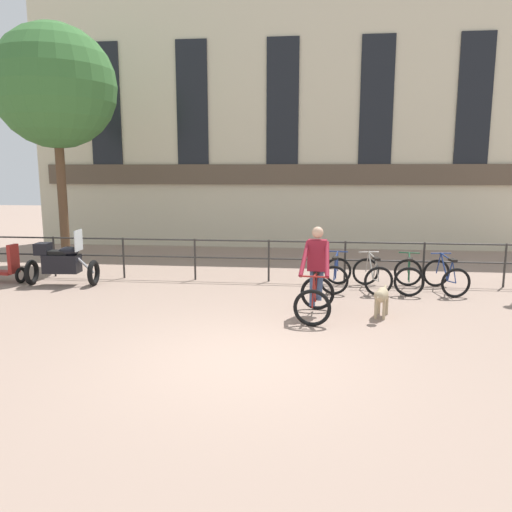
{
  "coord_description": "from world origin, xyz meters",
  "views": [
    {
      "loc": [
        1.01,
        -6.98,
        2.77
      ],
      "look_at": [
        -0.06,
        2.86,
        1.05
      ],
      "focal_mm": 35.0,
      "sensor_mm": 36.0,
      "label": 1
    }
  ],
  "objects": [
    {
      "name": "ground_plane",
      "position": [
        0.0,
        0.0,
        0.0
      ],
      "size": [
        60.0,
        60.0,
        0.0
      ],
      "primitive_type": "plane",
      "color": "gray"
    },
    {
      "name": "canal_railing",
      "position": [
        -0.0,
        5.2,
        0.71
      ],
      "size": [
        15.05,
        0.05,
        1.05
      ],
      "color": "#2D2B28",
      "rests_on": "ground_plane"
    },
    {
      "name": "building_facade",
      "position": [
        0.0,
        10.99,
        4.29
      ],
      "size": [
        18.0,
        0.72,
        8.62
      ],
      "color": "beige",
      "rests_on": "ground_plane"
    },
    {
      "name": "cyclist_with_bike",
      "position": [
        1.14,
        2.34,
        0.76
      ],
      "size": [
        0.79,
        1.23,
        1.7
      ],
      "rotation": [
        0.0,
        0.0,
        -0.1
      ],
      "color": "black",
      "rests_on": "ground_plane"
    },
    {
      "name": "dog",
      "position": [
        2.37,
        2.34,
        0.42
      ],
      "size": [
        0.39,
        0.92,
        0.59
      ],
      "rotation": [
        0.0,
        0.0,
        -0.29
      ],
      "color": "tan",
      "rests_on": "ground_plane"
    },
    {
      "name": "parked_motorcycle",
      "position": [
        -4.95,
        4.26,
        0.56
      ],
      "size": [
        1.69,
        0.73,
        1.35
      ],
      "rotation": [
        0.0,
        0.0,
        1.64
      ],
      "color": "black",
      "rests_on": "ground_plane"
    },
    {
      "name": "parked_bicycle_near_lamp",
      "position": [
        1.63,
        4.54,
        0.36
      ],
      "size": [
        0.81,
        1.19,
        0.86
      ],
      "rotation": [
        0.0,
        0.0,
        3.0
      ],
      "color": "black",
      "rests_on": "ground_plane"
    },
    {
      "name": "parked_bicycle_mid_left",
      "position": [
        2.46,
        4.54,
        0.36
      ],
      "size": [
        0.83,
        1.2,
        0.86
      ],
      "rotation": [
        0.0,
        0.0,
        3.3
      ],
      "color": "black",
      "rests_on": "ground_plane"
    },
    {
      "name": "parked_bicycle_mid_right",
      "position": [
        3.28,
        4.54,
        0.36
      ],
      "size": [
        0.83,
        1.2,
        0.86
      ],
      "rotation": [
        0.0,
        0.0,
        2.98
      ],
      "color": "black",
      "rests_on": "ground_plane"
    },
    {
      "name": "parked_bicycle_far_end",
      "position": [
        4.11,
        4.54,
        0.36
      ],
      "size": [
        0.82,
        1.2,
        0.86
      ],
      "rotation": [
        0.0,
        0.0,
        3.3
      ],
      "color": "black",
      "rests_on": "ground_plane"
    },
    {
      "name": "tree_canalside_left",
      "position": [
        -6.14,
        6.84,
        5.03
      ],
      "size": [
        3.4,
        3.4,
        6.75
      ],
      "color": "brown",
      "rests_on": "ground_plane"
    }
  ]
}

